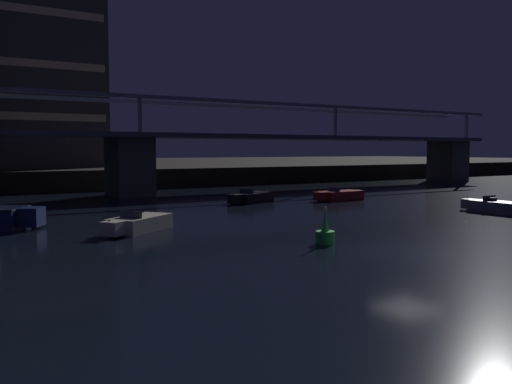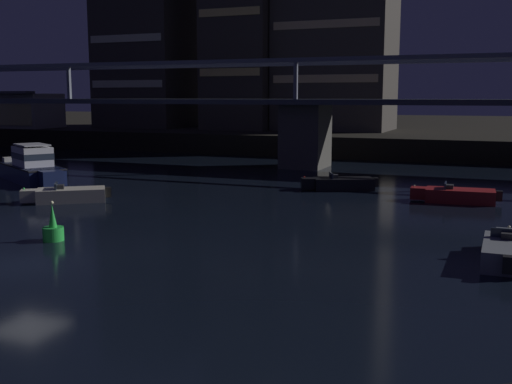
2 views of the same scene
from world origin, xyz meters
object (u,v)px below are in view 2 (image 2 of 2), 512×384
object	(u,v)px
tower_central	(337,1)
waterfront_pavilion	(13,110)
speedboat_near_right	(508,251)
speedboat_mid_right	(340,184)
cabin_cruiser_near_left	(32,167)
channel_buoy	(53,230)
speedboat_mid_left	(68,195)
river_bridge	(306,116)
speedboat_mid_center	(456,195)
tower_west_low	(150,19)

from	to	relation	value
tower_central	waterfront_pavilion	bearing A→B (deg)	-166.11
speedboat_near_right	speedboat_mid_right	bearing A→B (deg)	123.75
cabin_cruiser_near_left	channel_buoy	world-z (taller)	cabin_cruiser_near_left
speedboat_near_right	speedboat_mid_left	distance (m)	24.87
river_bridge	speedboat_near_right	bearing A→B (deg)	-58.83
waterfront_pavilion	speedboat_mid_right	size ratio (longest dim) A/B	2.46
river_bridge	speedboat_near_right	xyz separation A→B (m)	(16.73, -27.66, -4.14)
tower_central	speedboat_mid_center	world-z (taller)	tower_central
tower_central	cabin_cruiser_near_left	xyz separation A→B (m)	(-12.75, -38.48, -16.41)
cabin_cruiser_near_left	speedboat_near_right	world-z (taller)	cabin_cruiser_near_left
channel_buoy	speedboat_mid_left	bearing A→B (deg)	125.38
speedboat_near_right	channel_buoy	xyz separation A→B (m)	(-18.37, -3.59, 0.06)
tower_west_low	tower_central	size ratio (longest dim) A/B	0.93
cabin_cruiser_near_left	speedboat_mid_left	bearing A→B (deg)	-37.49
tower_west_low	cabin_cruiser_near_left	world-z (taller)	tower_west_low
river_bridge	speedboat_mid_center	xyz separation A→B (m)	(13.87, -14.30, -4.14)
river_bridge	speedboat_mid_center	bearing A→B (deg)	-45.88
tower_west_low	speedboat_mid_left	xyz separation A→B (m)	(20.69, -43.87, -15.95)
speedboat_mid_left	cabin_cruiser_near_left	bearing A→B (deg)	142.51
tower_central	speedboat_mid_right	xyz separation A→B (m)	(9.38, -33.97, -17.04)
tower_central	speedboat_mid_right	world-z (taller)	tower_central
tower_west_low	speedboat_mid_center	world-z (taller)	tower_west_low
cabin_cruiser_near_left	speedboat_mid_right	world-z (taller)	cabin_cruiser_near_left
waterfront_pavilion	tower_west_low	bearing A→B (deg)	30.32
river_bridge	speedboat_mid_right	distance (m)	14.10
tower_central	cabin_cruiser_near_left	size ratio (longest dim) A/B	3.48
speedboat_near_right	tower_central	bearing A→B (deg)	111.81
tower_west_low	speedboat_mid_left	bearing A→B (deg)	-64.75
waterfront_pavilion	speedboat_mid_left	world-z (taller)	waterfront_pavilion
tower_central	speedboat_mid_right	distance (m)	39.14
cabin_cruiser_near_left	speedboat_mid_center	distance (m)	29.85
speedboat_mid_center	speedboat_mid_right	distance (m)	7.99
tower_west_low	speedboat_mid_left	size ratio (longest dim) A/B	6.06
tower_west_low	channel_buoy	world-z (taller)	tower_west_low
tower_central	channel_buoy	size ratio (longest dim) A/B	17.51
cabin_cruiser_near_left	speedboat_mid_right	distance (m)	22.60
river_bridge	waterfront_pavilion	xyz separation A→B (m)	(-44.00, 11.91, -0.11)
tower_west_low	tower_central	distance (m)	25.24
tower_west_low	waterfront_pavilion	xyz separation A→B (m)	(-15.66, -9.16, -11.93)
tower_west_low	cabin_cruiser_near_left	size ratio (longest dim) A/B	3.23
tower_central	waterfront_pavilion	distance (m)	44.05
tower_central	cabin_cruiser_near_left	world-z (taller)	tower_central
cabin_cruiser_near_left	speedboat_mid_center	world-z (taller)	cabin_cruiser_near_left
tower_central	speedboat_mid_center	distance (m)	43.58
tower_west_low	channel_buoy	distance (m)	60.86
speedboat_mid_center	waterfront_pavilion	bearing A→B (deg)	155.63
waterfront_pavilion	cabin_cruiser_near_left	bearing A→B (deg)	-45.28
river_bridge	tower_west_low	distance (m)	37.24
river_bridge	speedboat_mid_right	size ratio (longest dim) A/B	19.45
cabin_cruiser_near_left	speedboat_mid_right	xyz separation A→B (m)	(22.13, 4.52, -0.64)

